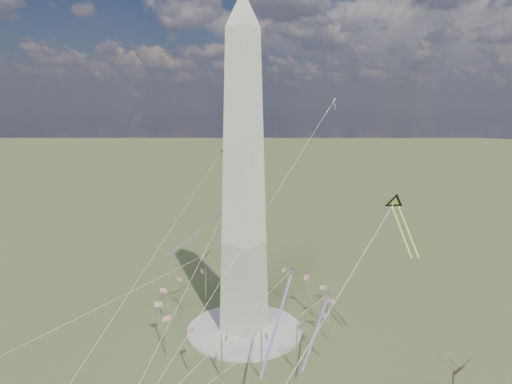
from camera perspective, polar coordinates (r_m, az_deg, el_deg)
The scene contains 12 objects.
ground at distance 149.14m, azimuth -1.45°, elevation -16.98°, with size 2000.00×2000.00×0.00m, color #4B5128.
plaza at distance 148.96m, azimuth -1.45°, elevation -16.84°, with size 36.00×36.00×0.80m, color #B4AEA4.
washington_monument at distance 133.77m, azimuth -1.54°, elevation 1.53°, with size 15.56×15.56×100.00m.
flagpole_ring at distance 145.90m, azimuth -1.46°, elevation -14.45°, with size 54.40×54.40×13.00m.
tree_near at distance 123.01m, azimuth 23.54°, elevation -19.55°, with size 7.29×7.29×12.76m.
kite_delta_black at distance 130.06m, azimuth 17.10°, elevation -1.67°, with size 13.54×15.37×13.77m.
kite_diamond_purple at distance 160.28m, azimuth -6.01°, elevation -7.97°, with size 1.56×2.87×8.94m.
kite_streamer_left at distance 108.82m, azimuth 3.33°, elevation -13.73°, with size 7.24×23.63×16.50m.
kite_streamer_mid at distance 147.83m, azimuth -6.20°, elevation -4.04°, with size 11.51×19.37×14.72m.
kite_streamer_right at distance 130.01m, azimuth 7.92°, elevation -15.66°, with size 3.82×20.38×14.01m.
kite_small_red at distance 184.53m, azimuth -4.26°, elevation 4.99°, with size 1.42×2.10×4.46m.
kite_small_white at distance 162.12m, azimuth 9.76°, elevation 11.12°, with size 1.28×1.85×3.89m.
Camera 1 is at (76.78, -107.44, 69.31)m, focal length 32.00 mm.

